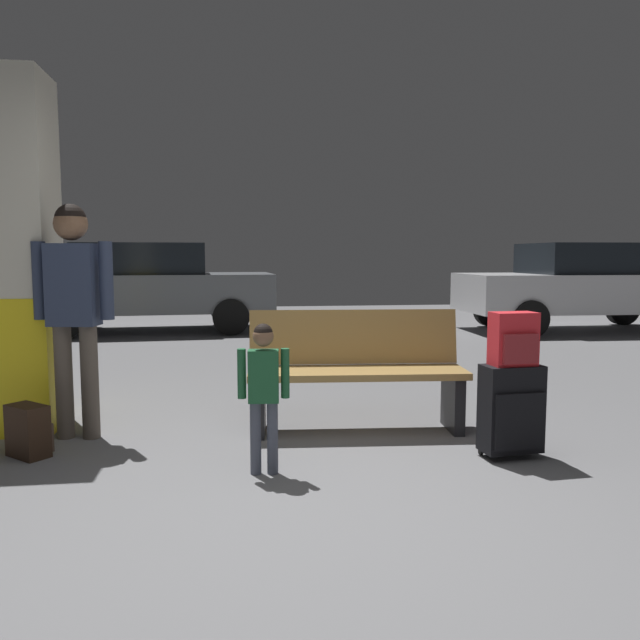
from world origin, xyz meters
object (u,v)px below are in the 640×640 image
(parked_car_far, at_px, (149,285))
(parked_car_side, at_px, (583,284))
(structural_pillar, at_px, (14,256))
(backpack_bright, at_px, (514,340))
(bench, at_px, (356,371))
(adult, at_px, (73,295))
(child, at_px, (263,382))
(backpack_dark_floor, at_px, (29,431))
(suitcase, at_px, (512,409))

(parked_car_far, bearing_deg, parked_car_side, -7.06)
(structural_pillar, xyz_separation_m, parked_car_far, (0.15, 6.16, -0.49))
(backpack_bright, relative_size, parked_car_far, 0.08)
(bench, height_order, parked_car_far, parked_car_far)
(adult, bearing_deg, bench, -0.72)
(child, height_order, parked_car_far, parked_car_far)
(bench, bearing_deg, child, -129.27)
(parked_car_side, bearing_deg, parked_car_far, 172.94)
(adult, xyz_separation_m, parked_car_side, (7.10, 5.55, -0.22))
(backpack_bright, bearing_deg, parked_car_side, 56.51)
(structural_pillar, height_order, backpack_dark_floor, structural_pillar)
(suitcase, relative_size, adult, 0.36)
(child, distance_m, adult, 1.65)
(structural_pillar, distance_m, suitcase, 3.68)
(structural_pillar, bearing_deg, bench, -7.66)
(suitcase, height_order, child, child)
(bench, bearing_deg, adult, 179.28)
(suitcase, xyz_separation_m, backpack_bright, (-0.00, -0.00, 0.45))
(adult, bearing_deg, suitcase, -16.23)
(suitcase, distance_m, backpack_bright, 0.45)
(suitcase, xyz_separation_m, parked_car_far, (-3.21, 7.31, 0.48))
(child, distance_m, backpack_dark_floor, 1.64)
(structural_pillar, relative_size, adult, 1.58)
(bench, xyz_separation_m, parked_car_side, (5.09, 5.58, 0.36))
(bench, relative_size, backpack_bright, 4.81)
(child, distance_m, parked_car_far, 7.57)
(child, relative_size, parked_car_far, 0.22)
(backpack_dark_floor, height_order, parked_car_side, parked_car_side)
(structural_pillar, relative_size, backpack_dark_floor, 7.68)
(backpack_dark_floor, bearing_deg, bench, 9.30)
(structural_pillar, relative_size, parked_car_side, 0.63)
(suitcase, height_order, adult, adult)
(backpack_dark_floor, relative_size, parked_car_side, 0.08)
(adult, relative_size, backpack_dark_floor, 4.87)
(backpack_bright, xyz_separation_m, backpack_dark_floor, (-3.09, 0.45, -0.60))
(adult, xyz_separation_m, parked_car_far, (-0.34, 6.47, -0.22))
(parked_car_far, bearing_deg, backpack_bright, -66.29)
(backpack_bright, relative_size, parked_car_side, 0.08)
(suitcase, relative_size, backpack_dark_floor, 1.78)
(suitcase, height_order, backpack_dark_floor, suitcase)
(structural_pillar, relative_size, suitcase, 4.32)
(structural_pillar, relative_size, bench, 1.60)
(suitcase, distance_m, adult, 3.07)
(suitcase, bearing_deg, backpack_dark_floor, 171.78)
(backpack_dark_floor, bearing_deg, parked_car_far, 91.02)
(backpack_bright, distance_m, adult, 3.00)
(backpack_dark_floor, bearing_deg, adult, 61.15)
(parked_car_side, bearing_deg, suitcase, -123.50)
(bench, bearing_deg, structural_pillar, 172.34)
(adult, xyz_separation_m, backpack_dark_floor, (-0.22, -0.39, -0.86))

